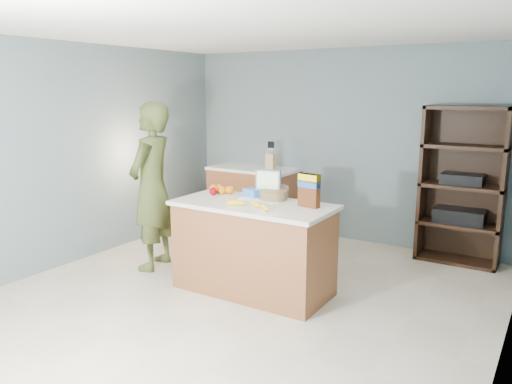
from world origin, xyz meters
The scene contains 15 objects.
floor centered at (0.00, 0.00, 0.00)m, with size 4.50×5.00×0.02m, color beige.
walls centered at (0.00, 0.00, 1.65)m, with size 4.52×5.02×2.51m.
counter_peninsula centered at (0.00, 0.30, 0.42)m, with size 1.56×0.76×0.90m.
back_cabinet centered at (-1.20, 2.20, 0.45)m, with size 1.24×0.62×0.90m.
shelving_unit centered at (1.55, 2.35, 0.86)m, with size 0.90×0.40×1.80m.
person centered at (-1.32, 0.30, 0.92)m, with size 0.67×0.44×1.85m, color #444F23.
knife_block centered at (-0.88, 2.15, 1.02)m, with size 0.12×0.10×0.31m.
envelopes centered at (-0.02, 0.43, 0.90)m, with size 0.47×0.17×0.00m.
bananas centered at (0.04, 0.15, 0.92)m, with size 0.54×0.23×0.05m.
apples centered at (-0.58, 0.46, 0.94)m, with size 0.13×0.21×0.08m.
oranges centered at (-0.54, 0.53, 0.94)m, with size 0.28×0.17×0.08m.
blue_carton centered at (-0.16, 0.55, 0.94)m, with size 0.18×0.12×0.08m, color blue.
salad_bowl centered at (0.08, 0.55, 0.96)m, with size 0.30×0.30×0.13m.
tv centered at (-0.02, 0.62, 1.06)m, with size 0.28×0.12×0.28m.
cereal_box centered at (0.53, 0.44, 1.08)m, with size 0.22×0.11×0.31m.
Camera 1 is at (2.51, -3.67, 1.97)m, focal length 35.00 mm.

